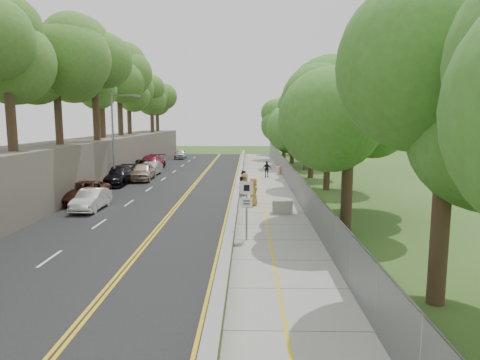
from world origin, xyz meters
The scene contains 25 objects.
ground centered at (0.00, 0.00, 0.00)m, with size 140.00×140.00×0.00m, color #33511E.
road centered at (-5.40, 15.00, 0.02)m, with size 11.20×66.00×0.04m, color black.
sidewalk centered at (2.55, 15.00, 0.03)m, with size 4.20×66.00×0.05m, color gray.
jersey_barrier centered at (0.25, 15.00, 0.30)m, with size 0.42×66.00×0.60m, color #97D71F.
rock_embankment centered at (-13.50, 15.00, 2.00)m, with size 5.00×66.00×4.00m, color #595147.
chainlink_fence centered at (4.65, 15.00, 1.00)m, with size 0.04×66.00×2.00m, color slate.
trees_embankment centered at (-13.00, 15.00, 10.50)m, with size 6.40×66.00×13.00m, color #51862F, non-canonical shape.
trees_fenceside centered at (7.00, 15.00, 7.00)m, with size 7.00×66.00×14.00m, color #47852D, non-canonical shape.
streetlight centered at (-10.46, 14.00, 4.64)m, with size 2.52×0.22×8.00m.
signpost centered at (1.05, -3.02, 1.96)m, with size 0.62×0.09×3.10m.
construction_barrel centered at (4.30, 21.69, 0.46)m, with size 0.51×0.51×0.83m, color #E84A20.
concrete_block centered at (3.26, 3.00, 0.46)m, with size 1.24×0.93×0.83m, color gray.
car_1 centered at (-9.00, 3.72, 0.71)m, with size 1.43×4.10×1.35m, color white.
car_2 centered at (-10.41, 6.32, 0.76)m, with size 2.38×5.17×1.44m, color #54261A.
car_3 centered at (-10.60, 14.39, 0.86)m, with size 2.28×5.62×1.63m, color black.
car_4 centered at (-9.00, 17.12, 0.87)m, with size 1.95×4.85×1.65m, color tan.
car_5 centered at (-9.00, 20.77, 0.73)m, with size 1.47×4.21×1.39m, color #AAADB2.
car_6 centered at (-10.60, 22.36, 0.76)m, with size 2.40×5.20×1.45m, color black.
car_7 centered at (-10.17, 25.66, 0.86)m, with size 2.30×5.67×1.65m, color maroon.
car_8 centered at (-9.00, 39.74, 0.72)m, with size 1.61×4.00×1.36m, color silver.
painter_0 centered at (1.45, 5.27, 1.00)m, with size 0.93×0.60×1.89m, color #C3832F.
painter_1 centered at (1.45, 8.00, 0.84)m, with size 0.57×0.38×1.57m, color white.
painter_2 centered at (0.75, 9.71, 0.97)m, with size 0.90×0.70×1.84m, color black.
painter_3 centered at (0.85, 9.00, 0.91)m, with size 1.12×0.64×1.73m, color olive.
person_far centered at (2.96, 19.61, 0.86)m, with size 0.95×0.39×1.62m, color black.
Camera 1 is at (1.16, -23.10, 5.85)m, focal length 32.00 mm.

